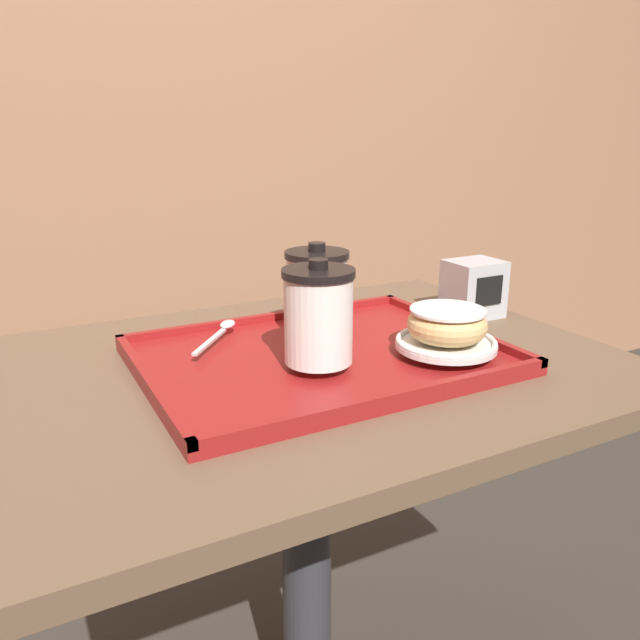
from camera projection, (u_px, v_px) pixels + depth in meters
name	position (u px, v px, depth m)	size (l,w,h in m)	color
wall_behind	(123.00, 72.00, 1.70)	(8.00, 0.05, 2.40)	#9E6B4C
cafe_table	(306.00, 463.00, 0.96)	(0.90, 0.67, 0.73)	brown
serving_tray	(320.00, 357.00, 0.90)	(0.50, 0.38, 0.02)	maroon
coffee_cup_front	(318.00, 315.00, 0.82)	(0.10, 0.10, 0.14)	white
coffee_cup_rear	(317.00, 290.00, 0.96)	(0.10, 0.10, 0.14)	white
plate_with_chocolate_donut	(446.00, 343.00, 0.89)	(0.14, 0.14, 0.01)	white
donut_chocolate_glazed	(447.00, 324.00, 0.88)	(0.11, 0.11, 0.04)	#DBB270
spoon	(223.00, 329.00, 0.96)	(0.11, 0.12, 0.01)	silver
napkin_dispenser	(473.00, 289.00, 1.11)	(0.09, 0.08, 0.10)	#B7B7BC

